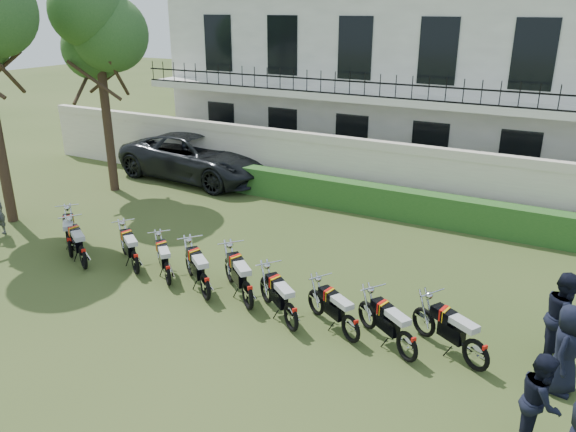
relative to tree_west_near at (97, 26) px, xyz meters
name	(u,v)px	position (x,y,z in m)	size (l,w,h in m)	color
ground	(243,304)	(8.96, -5.00, -5.89)	(100.00, 100.00, 0.00)	#374B1E
perimeter_wall	(369,172)	(8.96, 3.00, -4.72)	(30.00, 0.35, 2.30)	#EFE5C9
hedge	(388,202)	(9.96, 2.20, -5.39)	(18.00, 0.60, 1.00)	#1F4E1C
building	(424,78)	(8.96, 8.96, -2.18)	(20.40, 9.60, 7.40)	white
tree_west_near	(97,26)	(0.00, 0.00, 0.00)	(3.40, 3.20, 7.90)	#473323
motorcycle_0	(70,241)	(3.43, -5.11, -5.37)	(1.60, 1.43, 1.12)	black
motorcycle_1	(82,252)	(4.30, -5.46, -5.38)	(1.79, 1.10, 1.10)	black
motorcycle_2	(135,257)	(5.70, -5.02, -5.39)	(1.68, 1.19, 1.07)	black
motorcycle_3	(167,269)	(6.83, -5.10, -5.42)	(1.46, 1.29, 1.01)	black
motorcycle_4	(205,281)	(8.10, -5.26, -5.37)	(1.70, 1.34, 1.13)	black
motorcycle_5	(248,289)	(9.20, -5.15, -5.36)	(1.69, 1.43, 1.15)	black
motorcycle_6	(291,311)	(10.50, -5.48, -5.39)	(1.65, 1.26, 1.08)	black
motorcycle_7	(351,322)	(11.78, -5.28, -5.42)	(1.66, 1.03, 1.02)	black
motorcycle_8	(408,340)	(12.99, -5.36, -5.40)	(1.67, 1.17, 1.07)	black
motorcycle_9	(477,348)	(14.22, -5.04, -5.38)	(1.80, 1.10, 1.10)	black
suv	(198,156)	(1.87, 2.75, -4.98)	(3.00, 6.52, 1.81)	black
officer_1	(540,401)	(15.43, -6.54, -5.06)	(0.80, 0.62, 1.65)	black
officer_3	(566,349)	(15.68, -4.88, -5.03)	(0.84, 0.54, 1.71)	black
officer_4	(563,317)	(15.55, -3.82, -4.97)	(0.90, 0.70, 1.85)	black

